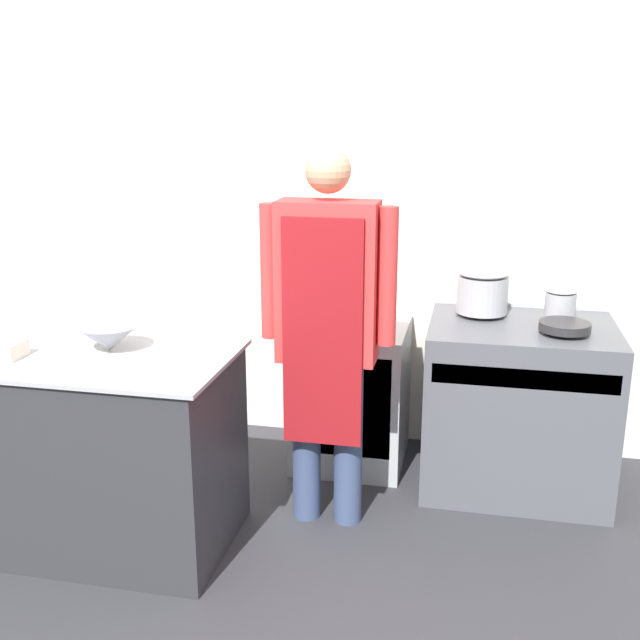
% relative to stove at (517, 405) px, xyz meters
% --- Properties ---
extents(wall_back, '(8.00, 0.05, 2.70)m').
position_rel_stove_xyz_m(wall_back, '(-1.08, 0.47, 0.89)').
color(wall_back, silver).
rests_on(wall_back, ground_plane).
extents(prep_counter, '(1.35, 0.77, 0.93)m').
position_rel_stove_xyz_m(prep_counter, '(-1.98, -0.99, 0.01)').
color(prep_counter, '#2D2D33').
rests_on(prep_counter, ground_plane).
extents(stove, '(0.97, 0.78, 0.93)m').
position_rel_stove_xyz_m(stove, '(0.00, 0.00, 0.00)').
color(stove, '#4C4F56').
rests_on(stove, ground_plane).
extents(fridge_unit, '(0.62, 0.64, 0.82)m').
position_rel_stove_xyz_m(fridge_unit, '(-0.93, 0.10, -0.05)').
color(fridge_unit, '#A8ADB2').
rests_on(fridge_unit, ground_plane).
extents(person_cook, '(0.65, 0.24, 1.84)m').
position_rel_stove_xyz_m(person_cook, '(-0.93, -0.60, 0.60)').
color(person_cook, '#38476B').
rests_on(person_cook, ground_plane).
extents(mixing_bowl, '(0.28, 0.28, 0.12)m').
position_rel_stove_xyz_m(mixing_bowl, '(-1.89, -0.92, 0.54)').
color(mixing_bowl, '#9EA0A8').
rests_on(mixing_bowl, prep_counter).
extents(plastic_tub, '(0.15, 0.15, 0.07)m').
position_rel_stove_xyz_m(plastic_tub, '(-2.29, -1.11, 0.51)').
color(plastic_tub, silver).
rests_on(plastic_tub, prep_counter).
extents(stock_pot, '(0.28, 0.28, 0.24)m').
position_rel_stove_xyz_m(stock_pot, '(-0.22, 0.14, 0.60)').
color(stock_pot, '#9EA0A8').
rests_on(stock_pot, stove).
extents(saute_pan, '(0.26, 0.26, 0.04)m').
position_rel_stove_xyz_m(saute_pan, '(0.19, -0.14, 0.50)').
color(saute_pan, '#262628').
rests_on(saute_pan, stove).
extents(sauce_pot, '(0.16, 0.16, 0.15)m').
position_rel_stove_xyz_m(sauce_pot, '(0.19, 0.14, 0.55)').
color(sauce_pot, '#9EA0A8').
rests_on(sauce_pot, stove).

